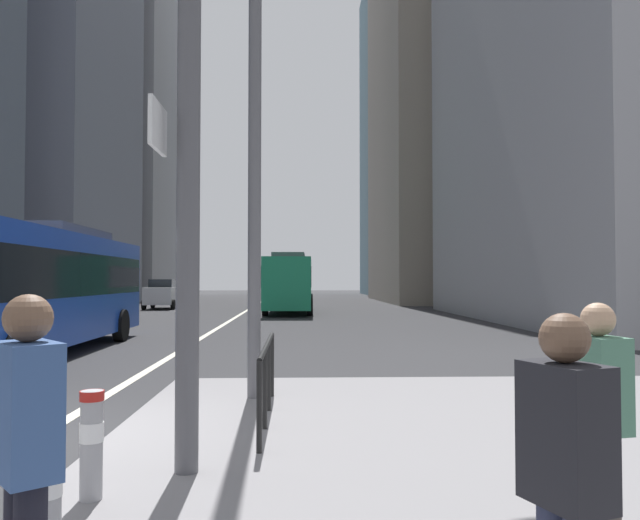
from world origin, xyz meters
The scene contains 18 objects.
ground_plane centered at (0.00, 20.00, 0.00)m, with size 160.00×160.00×0.00m, color #303033.
median_island centered at (5.50, -1.00, 0.07)m, with size 9.00×10.00×0.15m, color gray.
lane_centre_line centered at (0.00, 30.00, 0.01)m, with size 0.20×80.00×0.01m, color beige.
office_tower_left_far centered at (-16.00, 58.74, 21.75)m, with size 11.96×20.06×43.50m, color #9E9EA3.
office_tower_right_mid centered at (17.00, 46.70, 18.46)m, with size 13.11×19.86×36.92m, color gray.
office_tower_right_far centered at (17.00, 68.28, 19.76)m, with size 10.85×16.96×39.53m, color slate.
city_bus_blue_oncoming centered at (-3.50, 8.42, 1.84)m, with size 2.83×11.90×3.40m.
city_bus_red_receding centered at (2.69, 29.25, 1.84)m, with size 2.88×11.43×3.40m.
car_oncoming_mid centered at (-5.76, 33.63, 0.99)m, with size 2.15×4.19×1.94m.
car_receding_near centered at (2.60, 54.61, 0.99)m, with size 2.18×4.20×1.94m.
car_receding_far centered at (2.07, 53.58, 0.99)m, with size 2.14×4.35×1.94m.
street_lamp_post centered at (2.53, 2.12, 5.28)m, with size 5.50×0.32×8.00m.
bollard_left centered at (1.66, -3.43, 0.64)m, with size 0.20×0.20×0.88m.
bollard_right centered at (1.51, -2.17, 0.64)m, with size 0.20×0.20×0.88m.
pedestrian_railing centered at (2.80, 0.68, 0.84)m, with size 0.06×3.14×0.98m.
pedestrian_waiting centered at (5.18, -3.31, 1.06)m, with size 0.31×0.42×1.65m.
pedestrian_walking centered at (4.39, -4.62, 1.06)m, with size 0.36×0.44×1.65m.
pedestrian_far centered at (1.90, -4.28, 1.11)m, with size 0.43×0.45×1.73m.
Camera 1 is at (3.21, -7.31, 1.95)m, focal length 34.60 mm.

